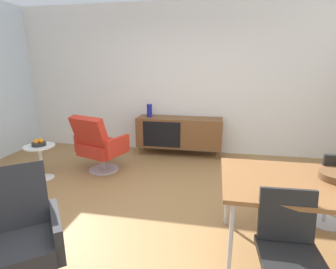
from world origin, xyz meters
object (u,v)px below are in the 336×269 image
Objects in this scene: lounge_chair_red at (99,144)px; armchair_black_shell at (7,237)px; dining_table at (319,187)px; vase_cobalt at (149,110)px; dining_chair_back_right at (333,186)px; dining_chair_front_left at (288,250)px; side_table_round at (41,158)px; fruit_bowl at (39,143)px; wooden_bowl_on_table at (335,176)px; sideboard at (179,132)px.

lounge_chair_red and armchair_black_shell have the same top height.
dining_table is 1.69× the size of lounge_chair_red.
lounge_chair_red is (-0.56, -1.07, -0.37)m from vase_cobalt.
vase_cobalt is 0.28× the size of dining_chair_back_right.
dining_chair_front_left is 0.90× the size of lounge_chair_red.
side_table_round is 0.24m from fruit_bowl.
armchair_black_shell is at bearing -81.33° from lounge_chair_red.
wooden_bowl_on_table is at bearing -15.81° from side_table_round.
dining_chair_back_right reaches higher than side_table_round.
fruit_bowl is at bearing 164.19° from wooden_bowl_on_table.
wooden_bowl_on_table is at bearing -15.81° from fruit_bowl.
vase_cobalt is 3.34m from dining_table.
armchair_black_shell is (0.35, -2.29, 0.00)m from lounge_chair_red.
lounge_chair_red is at bearing 150.70° from dining_table.
side_table_round is (-3.09, 1.66, -0.15)m from dining_chair_front_left.
wooden_bowl_on_table is 0.30× the size of dining_chair_front_left.
dining_table is at bearing 57.77° from dining_chair_front_left.
lounge_chair_red is at bearing 28.28° from side_table_round.
dining_chair_back_right is (1.90, -2.01, 0.03)m from sideboard.
sideboard is 3.08× the size of side_table_round.
dining_table is 3.09m from lounge_chair_red.
lounge_chair_red reaches higher than sideboard.
armchair_black_shell reaches higher than fruit_bowl.
vase_cobalt is at bearing 48.22° from side_table_round.
armchair_black_shell reaches higher than dining_chair_back_right.
wooden_bowl_on_table is 0.60m from dining_chair_back_right.
dining_chair_back_right is 3.84m from side_table_round.
dining_chair_front_left reaches higher than sideboard.
armchair_black_shell is (-1.98, -0.22, -0.00)m from dining_chair_front_left.
sideboard is at bearing 37.84° from fruit_bowl.
vase_cobalt reaches higher than dining_chair_front_left.
vase_cobalt is at bearing 140.86° from dining_chair_back_right.
vase_cobalt is at bearing 62.32° from lounge_chair_red.
sideboard is 3.44m from armchair_black_shell.
dining_chair_back_right is at bearing -46.67° from sideboard.
wooden_bowl_on_table reaches higher than fruit_bowl.
lounge_chair_red is 1.00× the size of armchair_black_shell.
wooden_bowl_on_table is at bearing -55.83° from sideboard.
side_table_round is (-3.44, 1.10, -0.38)m from dining_table.
dining_table is 0.70m from dining_chair_front_left.
fruit_bowl is at bearing -151.78° from lounge_chair_red.
dining_chair_back_right is at bearing 57.81° from dining_table.
vase_cobalt reaches higher than armchair_black_shell.
armchair_black_shell reaches higher than dining_chair_front_left.
wooden_bowl_on_table is 3.75m from side_table_round.
lounge_chair_red is 1.82× the size of side_table_round.
armchair_black_shell is at bearing -59.47° from side_table_round.
vase_cobalt is 3.37m from wooden_bowl_on_table.
dining_chair_back_right reaches higher than sideboard.
dining_chair_front_left is 1.65× the size of side_table_round.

